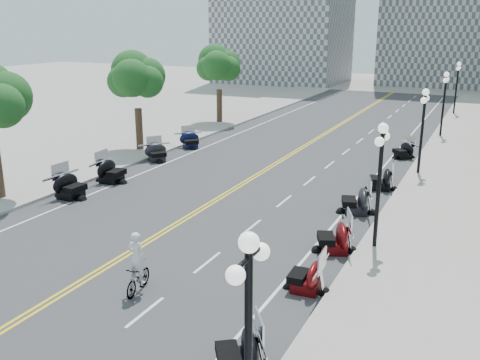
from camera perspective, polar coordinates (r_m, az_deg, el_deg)
The scene contains 42 objects.
ground at distance 22.05m, azimuth -10.85°, elevation -7.11°, with size 160.00×160.00×0.00m, color gray.
road at distance 30.13m, azimuth 0.42°, elevation -0.33°, with size 16.00×90.00×0.01m, color #333335.
centerline_yellow_a at distance 30.18m, azimuth 0.22°, elevation -0.29°, with size 0.12×90.00×0.00m, color yellow.
centerline_yellow_b at distance 30.08m, azimuth 0.63°, elevation -0.34°, with size 0.12×90.00×0.00m, color yellow.
edge_line_north at distance 28.13m, azimuth 12.30°, elevation -1.94°, with size 0.12×90.00×0.00m, color white.
edge_line_south at distance 33.26m, azimuth -9.60°, elevation 1.07°, with size 0.12×90.00×0.00m, color white.
lane_dash_5 at distance 17.46m, azimuth -10.08°, elevation -13.69°, with size 0.12×2.00×0.00m, color white.
lane_dash_6 at distance 20.43m, azimuth -3.50°, elevation -8.76°, with size 0.12×2.00×0.00m, color white.
lane_dash_7 at distance 23.71m, azimuth 1.22°, elevation -5.06°, with size 0.12×2.00×0.00m, color white.
lane_dash_8 at distance 27.18m, azimuth 4.73°, elevation -2.25°, with size 0.12×2.00×0.00m, color white.
lane_dash_9 at distance 30.78m, azimuth 7.42°, elevation -0.09°, with size 0.12×2.00×0.00m, color white.
lane_dash_10 at distance 34.47m, azimuth 9.54°, elevation 1.62°, with size 0.12×2.00×0.00m, color white.
lane_dash_11 at distance 38.22m, azimuth 11.25°, elevation 2.99°, with size 0.12×2.00×0.00m, color white.
lane_dash_12 at distance 42.02m, azimuth 12.65°, elevation 4.11°, with size 0.12×2.00×0.00m, color white.
lane_dash_13 at distance 45.85m, azimuth 13.83°, elevation 5.05°, with size 0.12×2.00×0.00m, color white.
lane_dash_14 at distance 49.71m, azimuth 14.82°, elevation 5.84°, with size 0.12×2.00×0.00m, color white.
lane_dash_15 at distance 53.59m, azimuth 15.68°, elevation 6.51°, with size 0.12×2.00×0.00m, color white.
lane_dash_16 at distance 57.48m, azimuth 16.42°, elevation 7.09°, with size 0.12×2.00×0.00m, color white.
lane_dash_17 at distance 61.39m, azimuth 17.06°, elevation 7.60°, with size 0.12×2.00×0.00m, color white.
lane_dash_18 at distance 65.31m, azimuth 17.64°, elevation 8.04°, with size 0.12×2.00×0.00m, color white.
lane_dash_19 at distance 69.24m, azimuth 18.14°, elevation 8.44°, with size 0.12×2.00×0.00m, color white.
sidewalk_north at distance 27.54m, azimuth 20.61°, elevation -2.90°, with size 5.00×90.00×0.15m, color #9E9991.
sidewalk_south at distance 35.71m, azimuth -15.00°, elevation 1.90°, with size 5.00×90.00×0.15m, color #9E9991.
street_lamp_1 at distance 10.79m, azimuth 0.89°, elevation -17.99°, with size 0.50×1.20×4.90m, color black, non-canonical shape.
street_lamp_2 at distance 21.32m, azimuth 14.58°, elevation -0.73°, with size 0.50×1.20×4.90m, color black, non-canonical shape.
street_lamp_3 at distance 32.87m, azimuth 18.83°, elevation 4.87°, with size 0.50×1.20×4.90m, color black, non-canonical shape.
street_lamp_4 at distance 44.66m, azimuth 20.88°, elevation 7.53°, with size 0.50×1.20×4.90m, color black, non-canonical shape.
street_lamp_5 at distance 56.54m, azimuth 22.08°, elevation 9.07°, with size 0.50×1.20×4.90m, color black, non-canonical shape.
tree_3 at distance 37.67m, azimuth -10.96°, elevation 10.14°, with size 4.80×4.80×9.20m, color #235619, non-canonical shape.
tree_4 at distance 47.80m, azimuth -2.26°, elevation 11.70°, with size 4.80×4.80×9.20m, color #235619, non-canonical shape.
motorcycle_n_4 at distance 14.39m, azimuth -0.08°, elevation -17.64°, with size 1.82×1.82×1.27m, color black, non-canonical shape.
motorcycle_n_5 at distance 18.28m, azimuth 7.11°, elevation -9.92°, with size 1.78×1.78×1.24m, color #590A0C, non-canonical shape.
motorcycle_n_6 at distance 21.36m, azimuth 10.01°, elevation -5.86°, with size 1.96×1.96×1.37m, color #590A0C, non-canonical shape.
motorcycle_n_7 at distance 25.77m, azimuth 12.28°, elevation -2.00°, with size 2.04×2.04×1.43m, color black, non-canonical shape.
motorcycle_n_8 at distance 29.81m, azimuth 14.85°, elevation 0.25°, with size 1.90×1.90×1.33m, color black, non-canonical shape.
motorcycle_n_10 at distance 37.11m, azimuth 17.04°, elevation 3.14°, with size 1.76×1.76×1.23m, color black, non-canonical shape.
motorcycle_s_6 at distance 28.70m, azimuth -17.68°, elevation -0.48°, with size 2.08×2.08×1.46m, color black, non-canonical shape.
motorcycle_s_7 at distance 30.96m, azimuth -13.57°, elevation 1.06°, with size 2.09×2.09×1.46m, color black, non-canonical shape.
motorcycle_s_8 at distance 35.18m, azimuth -8.87°, elevation 3.01°, with size 1.83×1.83×1.28m, color black, non-canonical shape.
motorcycle_s_9 at distance 38.64m, azimuth -5.33°, elevation 4.33°, with size 1.81×1.81×1.27m, color black, non-canonical shape.
bicycle at distance 18.46m, azimuth -10.81°, elevation -10.27°, with size 0.46×1.65×0.99m, color #A51414.
cyclist_rider at distance 17.88m, azimuth -11.05°, elevation -6.26°, with size 0.66×0.43×1.81m, color white.
Camera 1 is at (12.32, -16.09, 8.70)m, focal length 40.00 mm.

